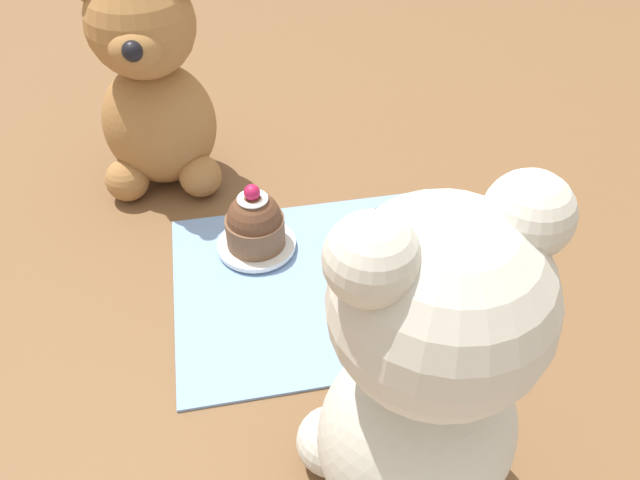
{
  "coord_description": "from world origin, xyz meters",
  "views": [
    {
      "loc": [
        0.08,
        0.41,
        0.42
      ],
      "look_at": [
        0.0,
        0.0,
        0.06
      ],
      "focal_mm": 35.0,
      "sensor_mm": 36.0,
      "label": 1
    }
  ],
  "objects_px": {
    "saucer_plate": "(257,244)",
    "teddy_bear_tan": "(152,87)",
    "teddy_bear_cream": "(422,377)",
    "cupcake_near_cream_bear": "(410,252)",
    "cupcake_near_tan_bear": "(255,223)"
  },
  "relations": [
    {
      "from": "cupcake_near_cream_bear",
      "to": "saucer_plate",
      "type": "distance_m",
      "value": 0.15
    },
    {
      "from": "teddy_bear_tan",
      "to": "cupcake_near_tan_bear",
      "type": "bearing_deg",
      "value": -53.99
    },
    {
      "from": "cupcake_near_cream_bear",
      "to": "cupcake_near_tan_bear",
      "type": "relative_size",
      "value": 0.96
    },
    {
      "from": "teddy_bear_cream",
      "to": "saucer_plate",
      "type": "relative_size",
      "value": 3.33
    },
    {
      "from": "teddy_bear_cream",
      "to": "cupcake_near_cream_bear",
      "type": "xyz_separation_m",
      "value": [
        -0.06,
        -0.2,
        -0.09
      ]
    },
    {
      "from": "teddy_bear_tan",
      "to": "saucer_plate",
      "type": "relative_size",
      "value": 3.11
    },
    {
      "from": "teddy_bear_tan",
      "to": "cupcake_near_cream_bear",
      "type": "height_order",
      "value": "teddy_bear_tan"
    },
    {
      "from": "saucer_plate",
      "to": "cupcake_near_cream_bear",
      "type": "bearing_deg",
      "value": 155.5
    },
    {
      "from": "teddy_bear_cream",
      "to": "cupcake_near_cream_bear",
      "type": "relative_size",
      "value": 3.85
    },
    {
      "from": "cupcake_near_cream_bear",
      "to": "cupcake_near_tan_bear",
      "type": "bearing_deg",
      "value": -24.5
    },
    {
      "from": "teddy_bear_cream",
      "to": "teddy_bear_tan",
      "type": "distance_m",
      "value": 0.44
    },
    {
      "from": "teddy_bear_tan",
      "to": "saucer_plate",
      "type": "xyz_separation_m",
      "value": [
        -0.08,
        0.14,
        -0.11
      ]
    },
    {
      "from": "saucer_plate",
      "to": "teddy_bear_tan",
      "type": "bearing_deg",
      "value": -59.62
    },
    {
      "from": "teddy_bear_cream",
      "to": "saucer_plate",
      "type": "height_order",
      "value": "teddy_bear_cream"
    },
    {
      "from": "cupcake_near_cream_bear",
      "to": "teddy_bear_cream",
      "type": "bearing_deg",
      "value": 72.32
    }
  ]
}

